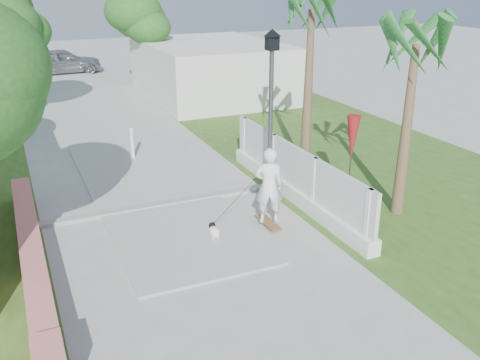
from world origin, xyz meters
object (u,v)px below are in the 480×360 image
skateboarder (268,187)px  parked_car (62,61)px  dog (214,231)px  bollard (132,143)px  patio_umbrella (352,138)px  street_lamp (271,109)px

skateboarder → parked_car: 23.60m
skateboarder → dog: bearing=22.9°
skateboarder → dog: size_ratio=3.67×
parked_car → skateboarder: bearing=-178.1°
bollard → dog: bearing=-86.4°
patio_umbrella → parked_car: size_ratio=0.52×
skateboarder → street_lamp: bearing=-99.0°
street_lamp → patio_umbrella: size_ratio=1.93×
patio_umbrella → skateboarder: (-2.79, -0.67, -0.65)m
bollard → skateboarder: size_ratio=0.55×
skateboarder → bollard: bearing=-54.7°
bollard → skateboarder: (1.81, -6.17, 0.45)m
skateboarder → parked_car: size_ratio=0.44×
patio_umbrella → dog: (-4.20, -0.77, -1.49)m
bollard → patio_umbrella: patio_umbrella is taller
patio_umbrella → skateboarder: patio_umbrella is taller
bollard → parked_car: (-0.15, 17.35, 0.18)m
patio_umbrella → parked_car: bearing=101.7°
patio_umbrella → dog: 4.52m
street_lamp → bollard: (-2.70, 4.50, -1.84)m
street_lamp → skateboarder: size_ratio=2.24×
parked_car → bollard: bearing=177.7°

